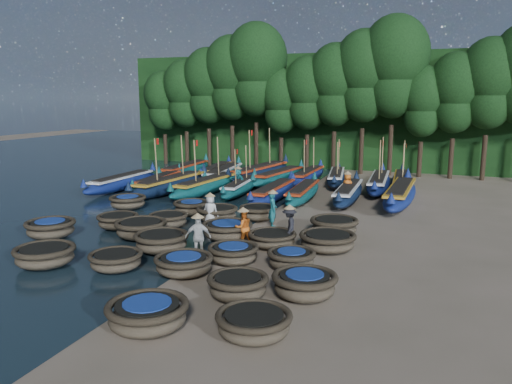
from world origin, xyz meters
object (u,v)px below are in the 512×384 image
(long_boat_0, at_px, (122,182))
(long_boat_3, at_px, (207,185))
(coracle_19, at_px, (328,241))
(long_boat_2, at_px, (171,184))
(coracle_13, at_px, (233,253))
(long_boat_13, at_px, (279,176))
(long_boat_17, at_px, (401,181))
(coracle_11, at_px, (141,228))
(long_boat_10, at_px, (216,171))
(long_boat_11, at_px, (224,174))
(coracle_4, at_px, (254,323))
(long_boat_1, at_px, (158,182))
(coracle_6, at_px, (116,260))
(coracle_14, at_px, (291,259))
(fisherman_1, at_px, (273,208))
(long_boat_7, at_px, (348,193))
(coracle_12, at_px, (161,241))
(coracle_24, at_px, (334,226))
(coracle_5, at_px, (45,255))
(coracle_22, at_px, (217,213))
(long_boat_6, at_px, (303,193))
(long_boat_4, at_px, (240,187))
(coracle_9, at_px, (305,284))
(coracle_21, at_px, (192,207))
(long_boat_15, at_px, (336,177))
(coracle_23, at_px, (258,212))
(fisherman_0, at_px, (210,209))
(coracle_10, at_px, (50,228))
(fisherman_2, at_px, (243,226))
(long_boat_14, at_px, (308,176))
(fisherman_6, at_px, (347,185))
(coracle_18, at_px, (272,239))
(coracle_8, at_px, (238,286))
(long_boat_16, at_px, (379,183))
(coracle_16, at_px, (168,219))
(fisherman_4, at_px, (198,235))
(coracle_17, at_px, (227,230))
(long_boat_9, at_px, (185,170))
(coracle_7, at_px, (184,264))
(coracle_20, at_px, (128,202))
(long_boat_8, at_px, (400,194))
(coracle_15, at_px, (118,221))

(long_boat_0, height_order, long_boat_3, long_boat_3)
(coracle_19, xyz_separation_m, long_boat_2, (-12.41, 8.86, 0.15))
(coracle_13, height_order, long_boat_13, long_boat_13)
(long_boat_17, bearing_deg, coracle_11, -122.72)
(long_boat_10, height_order, long_boat_11, long_boat_11)
(coracle_4, xyz_separation_m, long_boat_1, (-13.83, 18.04, 0.10))
(coracle_6, relative_size, coracle_14, 0.95)
(fisherman_1, bearing_deg, coracle_11, 103.89)
(coracle_6, xyz_separation_m, long_boat_0, (-9.43, 13.77, 0.16))
(long_boat_7, bearing_deg, coracle_12, -114.60)
(coracle_24, xyz_separation_m, fisherman_1, (-3.10, 0.45, 0.50))
(coracle_5, xyz_separation_m, coracle_22, (3.18, 8.35, 0.02))
(long_boat_6, bearing_deg, fisherman_1, -90.17)
(long_boat_4, xyz_separation_m, long_boat_10, (-4.45, 5.84, 0.02))
(coracle_9, height_order, coracle_21, coracle_9)
(coracle_13, height_order, coracle_21, coracle_21)
(long_boat_13, bearing_deg, long_boat_15, 25.67)
(coracle_23, distance_m, long_boat_1, 11.31)
(coracle_24, height_order, long_boat_6, long_boat_6)
(coracle_11, distance_m, long_boat_7, 13.45)
(coracle_9, bearing_deg, long_boat_13, 109.91)
(long_boat_13, bearing_deg, fisherman_0, -77.45)
(coracle_10, bearing_deg, fisherman_2, 13.48)
(coracle_9, height_order, coracle_10, coracle_9)
(long_boat_0, relative_size, fisherman_0, 4.59)
(coracle_21, xyz_separation_m, long_boat_1, (-5.85, 6.25, 0.05))
(long_boat_14, relative_size, long_boat_17, 1.02)
(coracle_22, height_order, long_boat_13, long_boat_13)
(fisherman_2, bearing_deg, coracle_12, -1.36)
(coracle_5, distance_m, fisherman_6, 18.48)
(coracle_14, xyz_separation_m, fisherman_6, (-0.42, 13.61, 0.47))
(coracle_18, bearing_deg, coracle_23, 117.33)
(long_boat_7, bearing_deg, coracle_22, -127.32)
(coracle_8, bearing_deg, long_boat_6, 97.65)
(long_boat_16, bearing_deg, coracle_9, -92.79)
(coracle_6, bearing_deg, coracle_16, 102.62)
(fisherman_4, bearing_deg, coracle_13, -26.73)
(coracle_17, xyz_separation_m, long_boat_10, (-7.91, 15.90, 0.06))
(long_boat_2, height_order, long_boat_6, long_boat_2)
(long_boat_9, distance_m, fisherman_6, 14.23)
(coracle_8, bearing_deg, coracle_7, 153.12)
(coracle_14, relative_size, long_boat_6, 0.27)
(long_boat_14, bearing_deg, fisherman_2, -83.74)
(coracle_20, height_order, long_boat_4, long_boat_4)
(long_boat_0, relative_size, fisherman_2, 4.69)
(long_boat_1, bearing_deg, fisherman_0, -51.31)
(coracle_17, height_order, long_boat_16, long_boat_16)
(fisherman_0, height_order, fisherman_2, fisherman_0)
(coracle_8, height_order, long_boat_8, long_boat_8)
(coracle_15, height_order, long_boat_15, long_boat_15)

